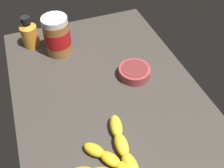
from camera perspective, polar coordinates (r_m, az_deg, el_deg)
The scene contains 4 objects.
ground_plane at distance 88.24cm, azimuth -0.62°, elevation -3.45°, with size 97.55×63.84×3.89cm, color #38332D.
peanut_butter_jar at distance 100.90cm, azimuth -12.37°, elevation 10.63°, with size 10.12×10.12×15.93cm.
honey_bottle at distance 108.83cm, azimuth -18.32°, elevation 10.93°, with size 6.76×6.76×13.27cm.
small_bowl at distance 92.36cm, azimuth 5.13°, elevation 2.79°, with size 11.65×11.65×3.76cm.
Camera 1 is at (52.74, -18.46, 66.35)cm, focal length 40.10 mm.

